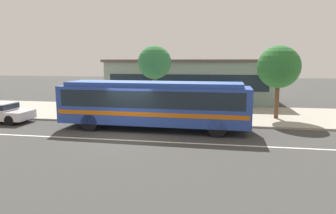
% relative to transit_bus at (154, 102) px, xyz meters
% --- Properties ---
extents(ground_plane, '(120.00, 120.00, 0.00)m').
position_rel_transit_bus_xyz_m(ground_plane, '(-1.09, -1.82, -1.62)').
color(ground_plane, '#3B3B39').
extents(sidewalk_slab, '(60.00, 8.00, 0.12)m').
position_rel_transit_bus_xyz_m(sidewalk_slab, '(-1.09, 5.35, -1.56)').
color(sidewalk_slab, '#A19B8C').
rests_on(sidewalk_slab, ground_plane).
extents(lane_stripe_center, '(56.00, 0.16, 0.01)m').
position_rel_transit_bus_xyz_m(lane_stripe_center, '(-1.09, -2.62, -1.62)').
color(lane_stripe_center, silver).
rests_on(lane_stripe_center, ground_plane).
extents(transit_bus, '(10.97, 2.80, 2.78)m').
position_rel_transit_bus_xyz_m(transit_bus, '(0.00, 0.00, 0.00)').
color(transit_bus, '#29459E').
rests_on(transit_bus, ground_plane).
extents(pedestrian_waiting_near_sign, '(0.43, 0.43, 1.69)m').
position_rel_transit_bus_xyz_m(pedestrian_waiting_near_sign, '(1.38, 2.26, -0.51)').
color(pedestrian_waiting_near_sign, navy).
rests_on(pedestrian_waiting_near_sign, sidewalk_slab).
extents(pedestrian_walking_along_curb, '(0.47, 0.47, 1.64)m').
position_rel_transit_bus_xyz_m(pedestrian_walking_along_curb, '(-4.19, 2.15, -0.55)').
color(pedestrian_walking_along_curb, navy).
rests_on(pedestrian_walking_along_curb, sidewalk_slab).
extents(bus_stop_sign, '(0.17, 0.43, 2.32)m').
position_rel_transit_bus_xyz_m(bus_stop_sign, '(3.07, 2.02, -0.00)').
color(bus_stop_sign, gray).
rests_on(bus_stop_sign, sidewalk_slab).
extents(street_tree_near_stop, '(2.44, 2.44, 4.98)m').
position_rel_transit_bus_xyz_m(street_tree_near_stop, '(-1.00, 4.79, 2.20)').
color(street_tree_near_stop, brown).
rests_on(street_tree_near_stop, sidewalk_slab).
extents(street_tree_mid_block, '(2.83, 2.83, 4.88)m').
position_rel_transit_bus_xyz_m(street_tree_mid_block, '(7.56, 4.28, 1.95)').
color(street_tree_mid_block, brown).
rests_on(street_tree_mid_block, sidewalk_slab).
extents(station_building, '(15.48, 8.19, 4.11)m').
position_rel_transit_bus_xyz_m(station_building, '(0.85, 13.04, 0.44)').
color(station_building, gray).
rests_on(station_building, ground_plane).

